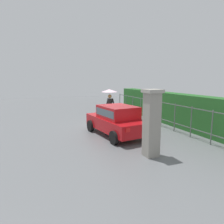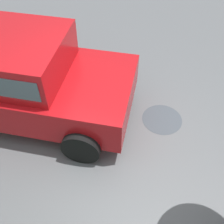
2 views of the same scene
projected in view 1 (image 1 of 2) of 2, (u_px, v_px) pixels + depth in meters
ground_plane at (112, 127)px, 11.99m from camera, size 40.00×40.00×0.00m
car at (117, 119)px, 10.07m from camera, size 3.90×2.26×1.48m
pedestrian at (110, 97)px, 13.76m from camera, size 1.09×1.09×2.06m
gate_pillar at (152, 123)px, 7.30m from camera, size 0.60×0.60×2.42m
fence_section at (156, 111)px, 12.48m from camera, size 10.90×0.05×1.50m
hedge_row at (170, 108)px, 12.84m from camera, size 11.85×0.90×1.90m
puddle_near at (92, 126)px, 12.21m from camera, size 0.71×0.71×0.00m
puddle_far at (108, 119)px, 14.32m from camera, size 0.55×0.55×0.00m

